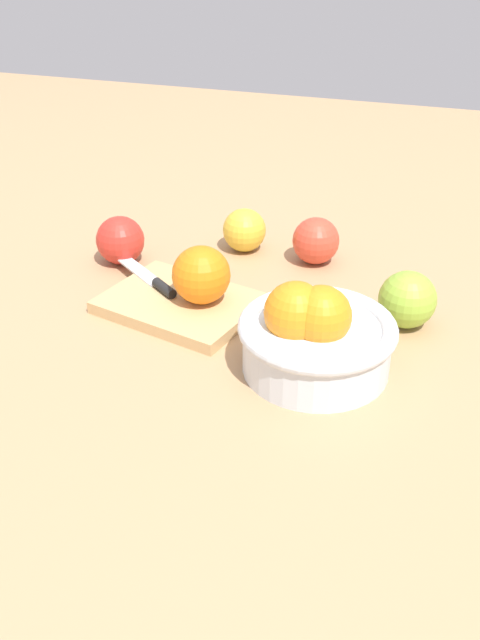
# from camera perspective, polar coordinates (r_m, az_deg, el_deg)

# --- Properties ---
(ground_plane) EXTENTS (2.40, 2.40, 0.00)m
(ground_plane) POSITION_cam_1_polar(r_m,az_deg,el_deg) (0.97, -0.54, 0.43)
(ground_plane) COLOR tan
(bowl) EXTENTS (0.19, 0.19, 0.11)m
(bowl) POSITION_cam_1_polar(r_m,az_deg,el_deg) (0.84, 5.94, -1.27)
(bowl) COLOR silver
(bowl) RESTS_ON ground_plane
(cutting_board) EXTENTS (0.23, 0.19, 0.02)m
(cutting_board) POSITION_cam_1_polar(r_m,az_deg,el_deg) (0.98, -4.76, 1.29)
(cutting_board) COLOR tan
(cutting_board) RESTS_ON ground_plane
(orange_on_board) EXTENTS (0.08, 0.08, 0.08)m
(orange_on_board) POSITION_cam_1_polar(r_m,az_deg,el_deg) (0.95, -3.11, 3.60)
(orange_on_board) COLOR orange
(orange_on_board) RESTS_ON cutting_board
(knife) EXTENTS (0.13, 0.11, 0.01)m
(knife) POSITION_cam_1_polar(r_m,az_deg,el_deg) (1.02, -6.93, 3.20)
(knife) COLOR silver
(knife) RESTS_ON cutting_board
(apple_front_left) EXTENTS (0.08, 0.08, 0.08)m
(apple_front_left) POSITION_cam_1_polar(r_m,az_deg,el_deg) (0.95, 13.18, 1.59)
(apple_front_left) COLOR #8EB738
(apple_front_left) RESTS_ON ground_plane
(apple_front_right) EXTENTS (0.07, 0.07, 0.07)m
(apple_front_right) POSITION_cam_1_polar(r_m,az_deg,el_deg) (1.11, -9.51, 6.28)
(apple_front_right) COLOR red
(apple_front_right) RESTS_ON ground_plane
(apple_front_left_2) EXTENTS (0.07, 0.07, 0.07)m
(apple_front_left_2) POSITION_cam_1_polar(r_m,az_deg,el_deg) (1.10, 6.06, 6.29)
(apple_front_left_2) COLOR #D6422D
(apple_front_left_2) RESTS_ON ground_plane
(apple_front_right_2) EXTENTS (0.07, 0.07, 0.07)m
(apple_front_right_2) POSITION_cam_1_polar(r_m,az_deg,el_deg) (1.14, 0.35, 7.17)
(apple_front_right_2) COLOR gold
(apple_front_right_2) RESTS_ON ground_plane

